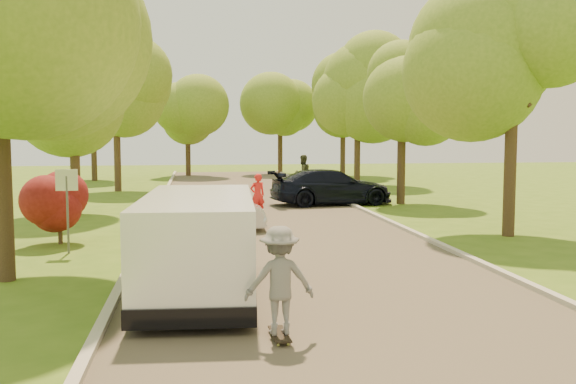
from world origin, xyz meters
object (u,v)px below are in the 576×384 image
silver_sedan (203,211)px  longboard (280,334)px  person_olive (303,173)px  dark_sedan (332,187)px  skateboarder (280,280)px  street_sign (67,193)px  person_striped (258,195)px  minivan (199,243)px

silver_sedan → longboard: (0.98, -10.88, -0.56)m
person_olive → silver_sedan: bearing=39.5°
silver_sedan → longboard: 10.94m
dark_sedan → person_olive: person_olive is taller
longboard → skateboarder: (0.00, -0.00, 0.83)m
longboard → skateboarder: bearing=87.6°
street_sign → skateboarder: street_sign is taller
silver_sedan → longboard: size_ratio=4.67×
silver_sedan → dark_sedan: (5.60, 6.85, 0.12)m
street_sign → person_olive: bearing=61.4°
person_striped → dark_sedan: bearing=-153.8°
dark_sedan → skateboarder: (-4.62, -17.73, 0.15)m
minivan → longboard: size_ratio=6.28×
dark_sedan → longboard: size_ratio=6.30×
street_sign → silver_sedan: bearing=42.3°
minivan → longboard: (1.17, -2.84, -0.92)m
longboard → skateboarder: skateboarder is taller
person_striped → skateboarder: bearing=67.9°
street_sign → person_olive: size_ratio=1.12×
person_olive → minivan: bearing=47.1°
dark_sedan → person_striped: 4.93m
minivan → person_striped: minivan is taller
street_sign → minivan: bearing=-55.8°
street_sign → skateboarder: (4.48, -7.70, -0.65)m
silver_sedan → street_sign: bearing=133.9°
minivan → longboard: bearing=-64.1°
person_olive → skateboarder: bearing=51.4°
silver_sedan → skateboarder: skateboarder is taller
street_sign → dark_sedan: 13.57m
longboard → person_olive: 24.47m
longboard → skateboarder: size_ratio=0.52×
silver_sedan → dark_sedan: size_ratio=0.74×
street_sign → silver_sedan: street_sign is taller
silver_sedan → skateboarder: bearing=-173.2°
street_sign → minivan: 5.90m
longboard → person_striped: 14.37m
skateboarder → person_striped: skateboarder is taller
minivan → person_striped: (2.25, 11.48, -0.22)m
silver_sedan → person_striped: 4.00m
silver_sedan → person_olive: person_olive is taller
street_sign → silver_sedan: size_ratio=0.55×
minivan → silver_sedan: minivan is taller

